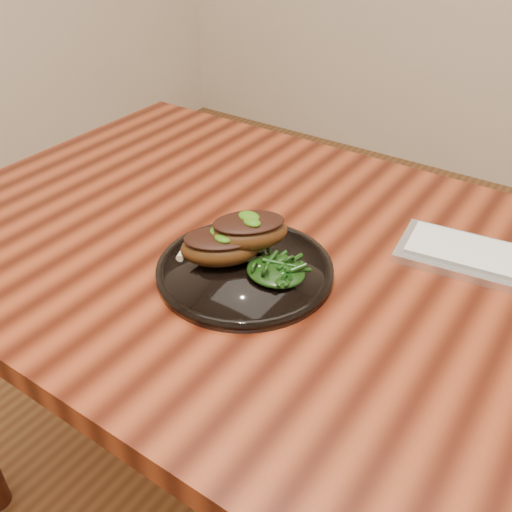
{
  "coord_description": "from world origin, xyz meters",
  "views": [
    {
      "loc": [
        0.21,
        -0.64,
        1.26
      ],
      "look_at": [
        -0.18,
        -0.07,
        0.78
      ],
      "focal_mm": 40.0,
      "sensor_mm": 36.0,
      "label": 1
    }
  ],
  "objects_px": {
    "lamb_chop_front": "(220,246)",
    "greens_heap": "(276,268)",
    "plate": "(245,269)",
    "desk": "(379,333)"
  },
  "relations": [
    {
      "from": "lamb_chop_front",
      "to": "greens_heap",
      "type": "height_order",
      "value": "lamb_chop_front"
    },
    {
      "from": "lamb_chop_front",
      "to": "greens_heap",
      "type": "xyz_separation_m",
      "value": [
        0.09,
        0.01,
        -0.01
      ]
    },
    {
      "from": "desk",
      "to": "plate",
      "type": "bearing_deg",
      "value": -156.31
    },
    {
      "from": "plate",
      "to": "lamb_chop_front",
      "type": "height_order",
      "value": "lamb_chop_front"
    },
    {
      "from": "plate",
      "to": "greens_heap",
      "type": "xyz_separation_m",
      "value": [
        0.05,
        0.0,
        0.02
      ]
    },
    {
      "from": "desk",
      "to": "greens_heap",
      "type": "relative_size",
      "value": 18.23
    },
    {
      "from": "desk",
      "to": "lamb_chop_front",
      "type": "height_order",
      "value": "lamb_chop_front"
    },
    {
      "from": "greens_heap",
      "to": "lamb_chop_front",
      "type": "bearing_deg",
      "value": -170.94
    },
    {
      "from": "desk",
      "to": "plate",
      "type": "height_order",
      "value": "plate"
    },
    {
      "from": "desk",
      "to": "lamb_chop_front",
      "type": "bearing_deg",
      "value": -157.83
    }
  ]
}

